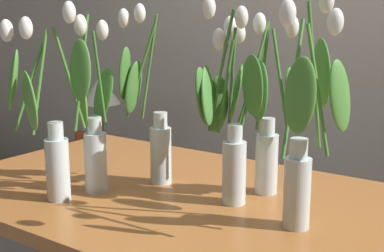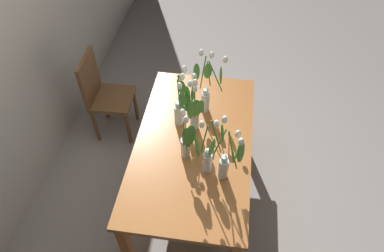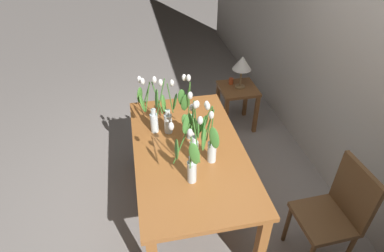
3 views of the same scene
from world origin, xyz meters
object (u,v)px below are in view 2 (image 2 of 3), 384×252
Objects in this scene: dining_chair at (103,93)px; tulip_vase_4 at (226,159)px; tulip_vase_5 at (182,103)px; tulip_vase_3 at (195,113)px; tulip_vase_1 at (186,143)px; dining_table at (194,149)px; tulip_vase_2 at (207,88)px; tulip_vase_0 at (208,154)px.

tulip_vase_4 is at bearing -127.57° from dining_chair.
tulip_vase_4 is at bearing -141.50° from tulip_vase_5.
dining_chair is (0.55, 0.98, -0.42)m from tulip_vase_3.
tulip_vase_3 is at bearing -119.44° from dining_chair.
tulip_vase_1 is at bearing 175.44° from tulip_vase_3.
tulip_vase_1 is 0.29m from tulip_vase_3.
dining_chair is at bearing 60.81° from tulip_vase_5.
dining_chair is at bearing 55.94° from dining_table.
tulip_vase_1 is 1.34m from dining_chair.
tulip_vase_2 is at bearing -8.82° from tulip_vase_1.
tulip_vase_0 is at bearing -151.47° from dining_table.
tulip_vase_4 is at bearing -146.55° from tulip_vase_3.
tulip_vase_2 reaches higher than dining_table.
tulip_vase_1 is (0.08, 0.17, 0.00)m from tulip_vase_0.
tulip_vase_1 is at bearing 67.35° from tulip_vase_4.
tulip_vase_0 is 0.19m from tulip_vase_1.
tulip_vase_3 is 1.20m from dining_chair.
tulip_vase_3 is at bearing 166.67° from tulip_vase_2.
tulip_vase_2 reaches higher than tulip_vase_3.
tulip_vase_3 is 1.05× the size of tulip_vase_5.
tulip_vase_0 is 0.64m from tulip_vase_2.
tulip_vase_0 is 1.51m from dining_chair.
tulip_vase_0 reaches higher than dining_table.
dining_table is 0.33m from tulip_vase_1.
tulip_vase_1 is 0.36m from tulip_vase_5.
tulip_vase_3 is at bearing 4.13° from dining_table.
tulip_vase_3 is (0.12, 0.01, 0.29)m from dining_table.
tulip_vase_3 reaches higher than tulip_vase_5.
tulip_vase_4 is (-0.67, -0.21, -0.02)m from tulip_vase_2.
dining_table is 2.84× the size of tulip_vase_1.
tulip_vase_2 is at bearing 17.11° from tulip_vase_4.
tulip_vase_4 is 0.61m from tulip_vase_5.
tulip_vase_4 is at bearing -112.65° from tulip_vase_1.
dining_chair is (0.49, 0.87, -0.44)m from tulip_vase_5.
tulip_vase_0 is at bearing -115.52° from tulip_vase_1.
tulip_vase_1 reaches higher than tulip_vase_5.
tulip_vase_4 is at bearing -108.59° from tulip_vase_0.
tulip_vase_1 is 0.56m from tulip_vase_2.
tulip_vase_1 reaches higher than dining_table.
tulip_vase_2 reaches higher than tulip_vase_1.
tulip_vase_1 is at bearing 64.48° from tulip_vase_0.
tulip_vase_3 reaches higher than tulip_vase_4.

